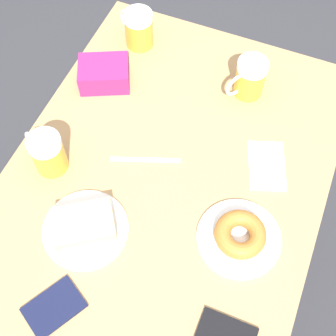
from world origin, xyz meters
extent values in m
plane|color=#333338|center=(0.00, 0.00, 0.00)|extent=(8.00, 8.00, 0.00)
cube|color=tan|center=(0.00, 0.00, 0.75)|extent=(0.80, 1.07, 0.03)
cylinder|color=black|center=(-0.36, -0.50, 0.37)|extent=(0.04, 0.04, 0.74)
cylinder|color=black|center=(0.36, -0.50, 0.37)|extent=(0.04, 0.04, 0.74)
cylinder|color=white|center=(0.12, 0.23, 0.77)|extent=(0.21, 0.21, 0.01)
cube|color=#D1B27F|center=(0.12, 0.23, 0.80)|extent=(0.18, 0.16, 0.04)
cylinder|color=white|center=(-0.23, 0.11, 0.77)|extent=(0.20, 0.20, 0.01)
torus|color=#B2702D|center=(-0.23, 0.11, 0.80)|extent=(0.12, 0.12, 0.04)
cylinder|color=gold|center=(-0.11, -0.34, 0.82)|extent=(0.08, 0.08, 0.10)
cylinder|color=white|center=(-0.11, -0.34, 0.87)|extent=(0.09, 0.09, 0.02)
torus|color=silver|center=(-0.08, -0.30, 0.83)|extent=(0.05, 0.07, 0.08)
cylinder|color=gold|center=(0.25, -0.39, 0.82)|extent=(0.08, 0.08, 0.10)
cylinder|color=white|center=(0.25, -0.39, 0.87)|extent=(0.09, 0.09, 0.02)
torus|color=silver|center=(0.30, -0.41, 0.83)|extent=(0.07, 0.04, 0.08)
cylinder|color=gold|center=(0.29, 0.10, 0.82)|extent=(0.08, 0.08, 0.10)
cylinder|color=white|center=(0.29, 0.10, 0.87)|extent=(0.09, 0.09, 0.02)
torus|color=silver|center=(0.33, 0.08, 0.83)|extent=(0.08, 0.03, 0.08)
cube|color=white|center=(-0.23, -0.12, 0.77)|extent=(0.14, 0.17, 0.00)
cube|color=silver|center=(0.07, -0.01, 0.77)|extent=(0.18, 0.08, 0.00)
cube|color=#141938|center=(0.10, 0.42, 0.77)|extent=(0.14, 0.15, 0.01)
cube|color=#8C2366|center=(0.29, -0.21, 0.80)|extent=(0.17, 0.16, 0.07)
camera|label=1|loc=(-0.23, 0.56, 1.83)|focal=50.00mm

